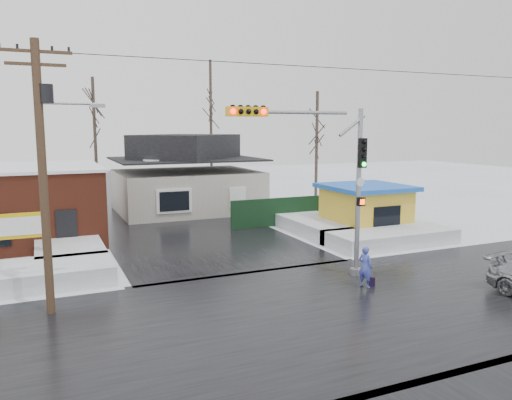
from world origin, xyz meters
name	(u,v)px	position (x,y,z in m)	size (l,w,h in m)	color
ground	(309,313)	(0.00, 0.00, 0.00)	(120.00, 120.00, 0.00)	white
road_ns	(309,313)	(0.00, 0.00, 0.01)	(10.00, 120.00, 0.02)	black
road_ew	(309,313)	(0.00, 0.00, 0.01)	(120.00, 10.00, 0.02)	black
snowbank_nw	(21,277)	(-9.00, 7.00, 0.40)	(7.00, 3.00, 0.80)	white
snowbank_ne	(390,237)	(9.00, 7.00, 0.40)	(7.00, 3.00, 0.80)	white
snowbank_nside_w	(68,245)	(-7.00, 12.00, 0.40)	(3.00, 8.00, 0.80)	white
snowbank_nside_e	(311,224)	(7.00, 12.00, 0.40)	(3.00, 8.00, 0.80)	white
traffic_signal	(327,170)	(2.43, 2.97, 4.54)	(6.05, 0.68, 7.00)	gray
utility_pole	(44,162)	(-7.93, 3.50, 5.11)	(3.15, 0.44, 9.00)	#382619
marquee_sign	(20,228)	(-9.00, 9.49, 1.92)	(2.20, 0.21, 2.55)	black
house	(186,176)	(2.00, 22.00, 2.62)	(10.40, 8.40, 5.76)	#BAB4A8
kiosk	(365,209)	(9.50, 9.99, 1.46)	(4.60, 4.60, 2.88)	gold
fence	(289,211)	(6.50, 14.00, 0.90)	(8.00, 0.12, 1.80)	black
tree_far_left	(94,104)	(-4.00, 26.00, 7.95)	(3.00, 3.00, 10.00)	#332821
tree_far_mid	(211,89)	(6.00, 28.00, 9.54)	(3.00, 3.00, 12.00)	#332821
tree_far_right	(317,115)	(12.00, 20.00, 7.16)	(3.00, 3.00, 9.00)	#332821
pedestrian	(365,267)	(3.37, 1.50, 0.82)	(0.60, 0.39, 1.64)	#4654C4
shopping_bag	(371,282)	(3.67, 1.51, 0.17)	(0.28, 0.12, 0.35)	black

